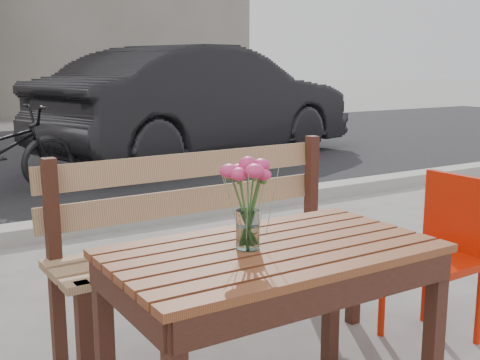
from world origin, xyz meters
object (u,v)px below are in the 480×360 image
object	(u,v)px
main_vase	(248,192)
red_chair	(444,246)
main_table	(273,278)
parked_car	(203,104)

from	to	relation	value
main_vase	red_chair	bearing A→B (deg)	8.15
main_table	parked_car	bearing A→B (deg)	63.55
red_chair	parked_car	bearing A→B (deg)	161.28
red_chair	main_vase	bearing A→B (deg)	-83.80
main_vase	parked_car	xyz separation A→B (m)	(2.89, 5.70, -0.12)
main_table	main_vase	xyz separation A→B (m)	(-0.09, 0.03, 0.31)
main_vase	parked_car	distance (m)	6.39
main_vase	main_table	bearing A→B (deg)	-17.93
red_chair	parked_car	world-z (taller)	parked_car
red_chair	main_vase	distance (m)	1.32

